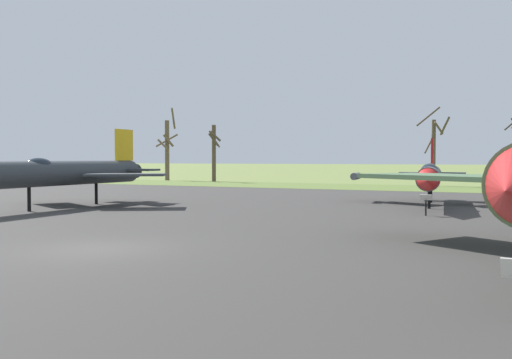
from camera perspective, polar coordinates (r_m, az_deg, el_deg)
name	(u,v)px	position (r m, az deg, el deg)	size (l,w,h in m)	color
ground_plane	(98,250)	(18.34, -15.38, -6.79)	(600.00, 600.00, 0.00)	olive
asphalt_apron	(277,213)	(29.70, 2.13, -3.31)	(82.31, 44.86, 0.05)	#383533
grass_verge_strip	(398,188)	(56.80, 13.89, -0.82)	(142.31, 12.00, 0.06)	#5A6E32
jet_fighter_front_right	(62,172)	(34.12, -18.63, 0.67)	(10.72, 14.53, 4.73)	#33383D
jet_fighter_rear_left	(430,176)	(35.25, 16.86, 0.33)	(10.06, 13.21, 4.18)	#565B60
info_placard_rear_left	(426,202)	(29.06, 16.47, -2.18)	(0.59, 0.34, 1.09)	black
bare_tree_far_left	(167,147)	(76.62, -8.77, 3.17)	(3.37, 3.25, 9.49)	brown
bare_tree_left_of_center	(214,151)	(70.73, -4.18, 2.82)	(1.45, 1.30, 6.98)	brown
bare_tree_center	(434,147)	(61.67, 17.23, 3.12)	(3.52, 2.81, 8.29)	brown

